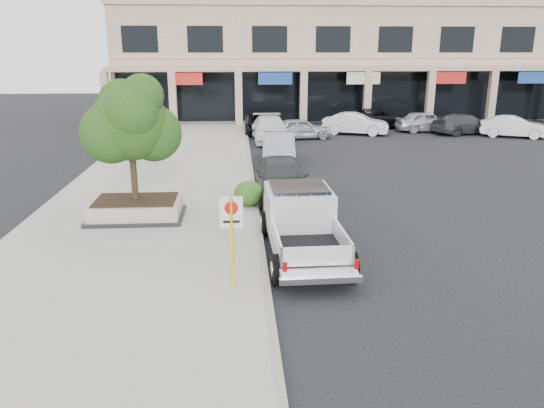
{
  "coord_description": "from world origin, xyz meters",
  "views": [
    {
      "loc": [
        -2.21,
        -14.26,
        5.77
      ],
      "look_at": [
        -1.16,
        1.5,
        1.14
      ],
      "focal_mm": 35.0,
      "sensor_mm": 36.0,
      "label": 1
    }
  ],
  "objects": [
    {
      "name": "lot_car_f",
      "position": [
        16.49,
        20.32,
        0.71
      ],
      "size": [
        4.54,
        3.12,
        1.42
      ],
      "primitive_type": "imported",
      "rotation": [
        0.0,
        0.0,
        1.15
      ],
      "color": "silver",
      "rests_on": "ground"
    },
    {
      "name": "planter_tree",
      "position": [
        -5.58,
        3.63,
        3.41
      ],
      "size": [
        2.9,
        2.55,
        4.0
      ],
      "color": "black",
      "rests_on": "planter"
    },
    {
      "name": "strip_mall",
      "position": [
        8.0,
        33.93,
        4.75
      ],
      "size": [
        40.55,
        12.43,
        9.5
      ],
      "color": "tan",
      "rests_on": "ground"
    },
    {
      "name": "lot_car_a",
      "position": [
        2.05,
        20.64,
        0.69
      ],
      "size": [
        4.26,
        2.19,
        1.39
      ],
      "primitive_type": "imported",
      "rotation": [
        0.0,
        0.0,
        1.71
      ],
      "color": "#ACAFB4",
      "rests_on": "ground"
    },
    {
      "name": "curb_car_c",
      "position": [
        -0.04,
        19.86,
        0.79
      ],
      "size": [
        2.37,
        5.5,
        1.58
      ],
      "primitive_type": "imported",
      "rotation": [
        0.0,
        0.0,
        0.03
      ],
      "color": "silver",
      "rests_on": "ground"
    },
    {
      "name": "lot_car_e",
      "position": [
        11.43,
        23.13,
        0.74
      ],
      "size": [
        4.37,
        1.85,
        1.47
      ],
      "primitive_type": "imported",
      "rotation": [
        0.0,
        0.0,
        1.6
      ],
      "color": "#ACB0B5",
      "rests_on": "ground"
    },
    {
      "name": "lot_car_d",
      "position": [
        8.53,
        25.37,
        0.73
      ],
      "size": [
        5.61,
        3.25,
        1.47
      ],
      "primitive_type": "imported",
      "rotation": [
        0.0,
        0.0,
        1.73
      ],
      "color": "black",
      "rests_on": "ground"
    },
    {
      "name": "no_parking_sign",
      "position": [
        -2.37,
        -2.26,
        1.63
      ],
      "size": [
        0.55,
        0.09,
        2.3
      ],
      "color": "yellow",
      "rests_on": "sidewalk"
    },
    {
      "name": "hedge",
      "position": [
        -1.8,
        4.69,
        0.62
      ],
      "size": [
        1.1,
        0.99,
        0.93
      ],
      "primitive_type": "ellipsoid",
      "color": "#214C15",
      "rests_on": "sidewalk"
    },
    {
      "name": "lot_car_b",
      "position": [
        6.07,
        22.28,
        0.75
      ],
      "size": [
        4.8,
        3.0,
        1.49
      ],
      "primitive_type": "imported",
      "rotation": [
        0.0,
        0.0,
        1.23
      ],
      "color": "silver",
      "rests_on": "ground"
    },
    {
      "name": "planter",
      "position": [
        -5.71,
        3.48,
        0.48
      ],
      "size": [
        3.2,
        2.2,
        0.68
      ],
      "color": "black",
      "rests_on": "sidewalk"
    },
    {
      "name": "pickup_truck",
      "position": [
        -0.35,
        0.02,
        0.91
      ],
      "size": [
        2.3,
        5.86,
        1.83
      ],
      "primitive_type": null,
      "rotation": [
        0.0,
        0.0,
        0.03
      ],
      "color": "silver",
      "rests_on": "ground"
    },
    {
      "name": "curb_car_b",
      "position": [
        -0.01,
        13.17,
        0.77
      ],
      "size": [
        1.94,
        4.76,
        1.54
      ],
      "primitive_type": "imported",
      "rotation": [
        0.0,
        0.0,
        -0.07
      ],
      "color": "#919599",
      "rests_on": "ground"
    },
    {
      "name": "curb_car_a",
      "position": [
        -0.44,
        6.22,
        0.84
      ],
      "size": [
        2.12,
        4.96,
        1.67
      ],
      "primitive_type": "imported",
      "rotation": [
        0.0,
        0.0,
        0.03
      ],
      "color": "#2F3234",
      "rests_on": "ground"
    },
    {
      "name": "ground",
      "position": [
        0.0,
        0.0,
        0.0
      ],
      "size": [
        120.0,
        120.0,
        0.0
      ],
      "primitive_type": "plane",
      "color": "black",
      "rests_on": "ground"
    },
    {
      "name": "curb_car_d",
      "position": [
        -0.41,
        23.26,
        0.71
      ],
      "size": [
        2.46,
        5.14,
        1.41
      ],
      "primitive_type": "imported",
      "rotation": [
        0.0,
        0.0,
        -0.02
      ],
      "color": "black",
      "rests_on": "ground"
    },
    {
      "name": "lot_car_c",
      "position": [
        13.8,
        22.02,
        0.69
      ],
      "size": [
        5.15,
        3.28,
        1.39
      ],
      "primitive_type": "imported",
      "rotation": [
        0.0,
        0.0,
        1.87
      ],
      "color": "#323538",
      "rests_on": "ground"
    },
    {
      "name": "sidewalk",
      "position": [
        -5.5,
        6.0,
        0.07
      ],
      "size": [
        8.0,
        52.0,
        0.15
      ],
      "primitive_type": "cube",
      "color": "gray",
      "rests_on": "ground"
    },
    {
      "name": "curb",
      "position": [
        -1.55,
        6.0,
        0.07
      ],
      "size": [
        0.2,
        52.0,
        0.15
      ],
      "primitive_type": "cube",
      "color": "gray",
      "rests_on": "ground"
    }
  ]
}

